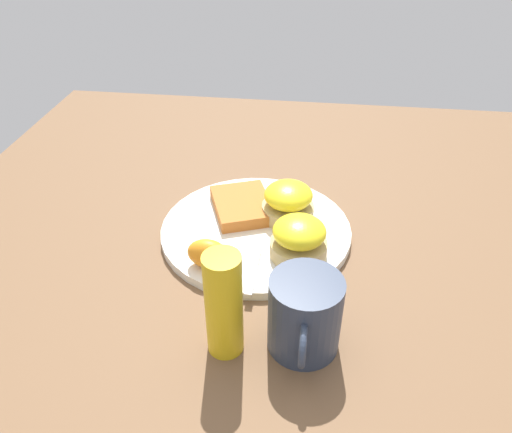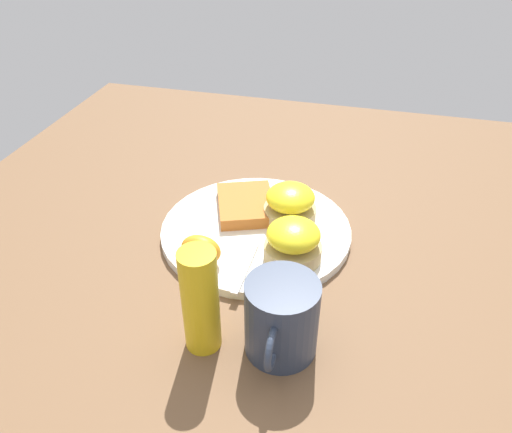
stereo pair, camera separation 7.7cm
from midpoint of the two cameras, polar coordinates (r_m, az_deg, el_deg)
name	(u,v)px [view 1 (the left image)]	position (r m, az deg, el deg)	size (l,w,h in m)	color
ground_plane	(256,234)	(0.79, -2.79, -2.10)	(1.10, 1.10, 0.00)	brown
plate	(256,230)	(0.79, -2.80, -1.70)	(0.30, 0.30, 0.01)	silver
sandwich_benedict_left	(299,239)	(0.71, 1.85, -2.66)	(0.08, 0.08, 0.06)	tan
sandwich_benedict_right	(288,202)	(0.79, 0.90, 1.58)	(0.08, 0.08, 0.06)	tan
hashbrown_patty	(242,205)	(0.82, -4.28, 1.19)	(0.11, 0.09, 0.02)	#B6672C
orange_wedge	(208,254)	(0.71, -8.64, -4.35)	(0.06, 0.04, 0.04)	orange
fork	(260,239)	(0.76, -2.44, -2.73)	(0.21, 0.02, 0.00)	silver
cup	(305,315)	(0.59, 1.81, -11.35)	(0.12, 0.09, 0.10)	#2D384C
condiment_bottle	(224,305)	(0.58, -7.58, -10.14)	(0.04, 0.04, 0.14)	gold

